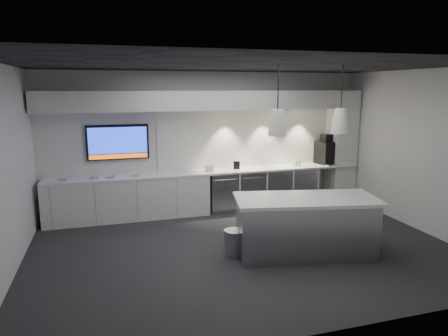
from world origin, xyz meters
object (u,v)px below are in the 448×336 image
object	(u,v)px
island	(305,226)
coffee_machine	(326,152)
bin	(234,243)
wall_tv	(118,142)

from	to	relation	value
island	coffee_machine	bearing A→B (deg)	66.10
bin	coffee_machine	xyz separation A→B (m)	(3.06, 2.44, 0.97)
wall_tv	bin	xyz separation A→B (m)	(1.64, -2.68, -1.35)
island	wall_tv	bearing A→B (deg)	144.85
wall_tv	bin	world-z (taller)	wall_tv
bin	coffee_machine	size ratio (longest dim) A/B	0.61
bin	island	bearing A→B (deg)	-13.49
wall_tv	island	bearing A→B (deg)	-46.87
wall_tv	bin	distance (m)	3.42
bin	coffee_machine	bearing A→B (deg)	38.53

